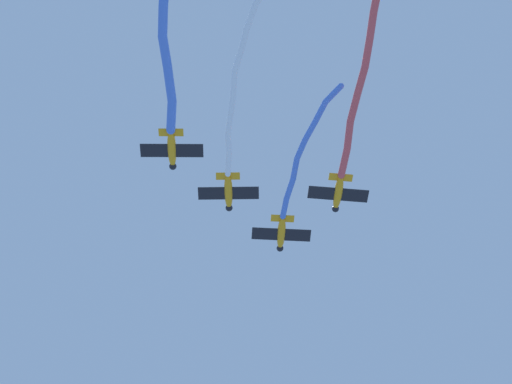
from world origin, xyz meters
name	(u,v)px	position (x,y,z in m)	size (l,w,h in m)	color
airplane_lead	(281,233)	(5.75, -2.58, 82.97)	(6.71, 5.12, 1.65)	orange
smoke_trail_lead	(305,151)	(10.11, -11.82, 84.21)	(9.36, 13.82, 3.02)	#4C75DB
airplane_left_wing	(228,192)	(1.24, -9.14, 82.97)	(6.71, 5.08, 1.65)	orange
smoke_trail_left_wing	(238,83)	(5.14, -21.82, 82.43)	(9.07, 20.62, 1.72)	white
airplane_right_wing	(338,193)	(12.75, -6.39, 83.27)	(6.70, 5.13, 1.65)	orange
smoke_trail_right_wing	(365,57)	(17.88, -21.16, 84.42)	(9.87, 25.63, 3.34)	#DB4C4C
airplane_slot	(172,150)	(-3.29, -15.70, 82.67)	(6.71, 5.09, 1.65)	orange
smoke_trail_slot	(165,5)	(-0.21, -30.49, 84.20)	(6.37, 25.91, 4.10)	#4C75DB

